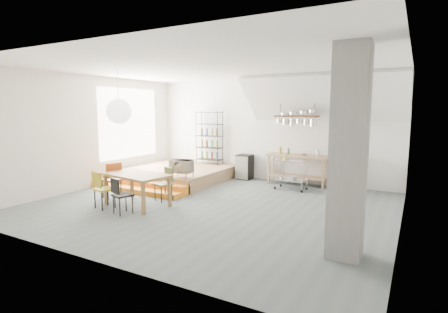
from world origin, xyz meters
The scene contains 26 objects.
floor centered at (0.00, 0.00, 0.00)m, with size 8.00×8.00×0.00m, color #576164.
wall_back centered at (0.00, 3.50, 1.60)m, with size 8.00×0.04×3.20m, color silver.
wall_left centered at (-4.00, 0.00, 1.60)m, with size 0.04×7.00×3.20m, color silver.
wall_right centered at (4.00, 0.00, 1.60)m, with size 0.04×7.00×3.20m, color silver.
ceiling centered at (0.00, 0.00, 3.20)m, with size 8.00×7.00×0.02m, color white.
slope_ceiling centered at (1.80, 2.90, 2.55)m, with size 4.40×1.80×0.15m, color white.
window_pane centered at (-3.98, 1.50, 1.80)m, with size 0.02×2.50×2.20m, color white.
platform centered at (-2.50, 2.00, 0.20)m, with size 3.00×3.00×0.40m, color olive.
step_lower centered at (-2.50, 0.05, 0.07)m, with size 3.00×0.35×0.13m, color orange.
step_upper centered at (-2.50, 0.40, 0.13)m, with size 3.00×0.35×0.27m, color orange.
concrete_column centered at (3.30, -1.50, 1.60)m, with size 0.50×0.50×3.20m, color slate.
kitchen_counter centered at (1.10, 3.15, 0.63)m, with size 1.80×0.60×0.91m.
stove centered at (2.50, 3.16, 0.48)m, with size 0.60×0.60×1.18m.
pot_rack centered at (1.13, 2.92, 1.98)m, with size 1.20×0.50×1.43m.
wire_shelving centered at (-2.00, 3.20, 1.33)m, with size 0.88×0.38×1.80m.
microwave_shelf centered at (-1.40, 0.75, 0.55)m, with size 0.60×0.40×0.16m.
paper_lantern centered at (-2.13, -0.74, 2.20)m, with size 0.60×0.60×0.60m, color white.
dining_table centered at (-1.53, -0.85, 0.67)m, with size 1.70×1.14×0.75m.
chair_mustard centered at (-2.00, -1.49, 0.52)m, with size 0.48×0.48×0.87m.
chair_black centered at (-1.32, -1.60, 0.48)m, with size 0.46×0.46×0.80m.
chair_olive centered at (-1.21, -0.18, 0.49)m, with size 0.48×0.48×0.82m.
chair_red centered at (-2.48, -0.70, 0.55)m, with size 0.55×0.55×0.93m.
rolling_cart centered at (1.14, 2.45, 0.55)m, with size 0.89×0.53×0.84m.
mini_fridge centered at (-0.66, 3.20, 0.40)m, with size 0.47×0.47×0.79m, color black.
microwave centered at (-1.40, 0.75, 0.73)m, with size 0.58×0.39×0.32m, color beige.
bowl centered at (1.30, 3.10, 0.93)m, with size 0.20×0.20×0.05m, color silver.
Camera 1 is at (4.17, -6.89, 2.25)m, focal length 28.00 mm.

